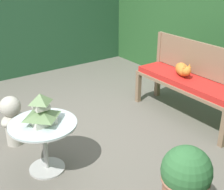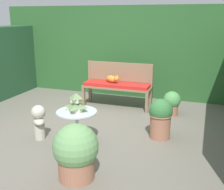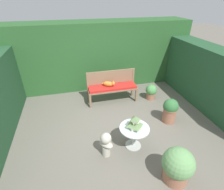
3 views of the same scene
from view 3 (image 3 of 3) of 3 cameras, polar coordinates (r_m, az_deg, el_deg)
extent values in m
plane|color=#666056|center=(4.55, 1.84, -10.40)|extent=(30.00, 30.00, 0.00)
cube|color=#285628|center=(6.36, -4.81, 13.12)|extent=(6.40, 1.09, 2.20)
cube|color=#234C2D|center=(5.66, 30.20, 4.07)|extent=(0.70, 3.75, 1.70)
cube|color=#7F664C|center=(5.17, -7.09, -2.09)|extent=(0.06, 0.06, 0.43)
cube|color=#7F664C|center=(5.49, 7.94, -0.11)|extent=(0.06, 0.06, 0.43)
cube|color=#7F664C|center=(5.49, -7.63, -0.09)|extent=(0.06, 0.06, 0.43)
cube|color=#7F664C|center=(5.79, 6.62, 1.68)|extent=(0.06, 0.06, 0.43)
cube|color=#7F664C|center=(5.32, 0.16, 2.06)|extent=(1.50, 0.43, 0.04)
cube|color=red|center=(5.30, 0.16, 2.60)|extent=(1.44, 0.39, 0.07)
cube|color=#7F664C|center=(5.37, -7.86, 2.43)|extent=(0.06, 0.06, 0.96)
cube|color=#7F664C|center=(5.67, 6.77, 4.11)|extent=(0.06, 0.06, 0.96)
cube|color=#7F664C|center=(5.36, -0.36, 5.92)|extent=(1.44, 0.04, 0.42)
ellipsoid|color=orange|center=(5.24, -1.28, 3.66)|extent=(0.35, 0.29, 0.15)
sphere|color=orange|center=(5.19, 0.33, 3.79)|extent=(0.11, 0.11, 0.11)
cone|color=orange|center=(5.19, 0.42, 4.61)|extent=(0.04, 0.04, 0.05)
cone|color=orange|center=(5.14, 0.25, 4.32)|extent=(0.04, 0.04, 0.05)
cylinder|color=orange|center=(5.35, -2.41, 3.63)|extent=(0.18, 0.13, 0.05)
cylinder|color=#B7B7B2|center=(4.11, 6.88, -15.96)|extent=(0.35, 0.35, 0.02)
cylinder|color=#B7B7B2|center=(3.93, 7.10, -13.51)|extent=(0.04, 0.04, 0.51)
cylinder|color=silver|center=(3.76, 7.35, -10.65)|extent=(0.64, 0.64, 0.01)
torus|color=#B7B7B2|center=(3.77, 7.34, -10.79)|extent=(0.64, 0.64, 0.02)
cube|color=silver|center=(3.74, 7.39, -10.19)|extent=(0.21, 0.21, 0.07)
pyramid|color=#668451|center=(3.69, 7.47, -9.31)|extent=(0.28, 0.28, 0.08)
cube|color=silver|center=(3.64, 7.54, -8.45)|extent=(0.13, 0.13, 0.06)
pyramid|color=#668451|center=(3.60, 7.62, -7.52)|extent=(0.17, 0.17, 0.09)
cylinder|color=#B7B2A3|center=(3.83, -1.91, -17.60)|extent=(0.17, 0.17, 0.25)
ellipsoid|color=#B7B2A3|center=(3.69, -1.96, -15.66)|extent=(0.34, 0.36, 0.13)
sphere|color=#B7B2A3|center=(3.58, -2.01, -13.98)|extent=(0.23, 0.23, 0.23)
cylinder|color=#9E664C|center=(5.74, 12.47, -0.05)|extent=(0.27, 0.27, 0.26)
torus|color=#9E664C|center=(5.69, 12.60, 0.98)|extent=(0.30, 0.30, 0.03)
sphere|color=#4C8E4C|center=(5.65, 12.68, 1.62)|extent=(0.35, 0.35, 0.35)
cylinder|color=#9E664C|center=(3.62, 20.04, -22.76)|extent=(0.45, 0.45, 0.33)
torus|color=#9E664C|center=(3.51, 20.50, -21.22)|extent=(0.48, 0.48, 0.03)
sphere|color=#66995B|center=(3.43, 20.85, -20.04)|extent=(0.56, 0.56, 0.56)
cylinder|color=#9E664C|center=(4.85, 18.15, -6.14)|extent=(0.34, 0.34, 0.41)
torus|color=#9E664C|center=(4.75, 18.51, -4.28)|extent=(0.37, 0.37, 0.03)
sphere|color=#336B38|center=(4.70, 18.67, -3.48)|extent=(0.39, 0.39, 0.39)
camera|label=1|loc=(4.09, 48.67, 5.17)|focal=50.00mm
camera|label=2|loc=(3.39, 85.96, -17.74)|focal=45.00mm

